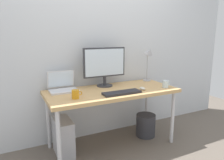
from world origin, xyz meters
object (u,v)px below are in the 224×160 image
Objects in this scene: keyboard at (122,93)px; desk at (112,95)px; mouse at (142,88)px; glass_cup at (166,84)px; monitor at (105,64)px; computer_tower at (63,137)px; coffee_mug at (76,94)px; laptop at (63,86)px; wastebasket at (146,125)px; desk_lamp at (149,57)px.

desk is at bearing 96.78° from keyboard.
mouse is 0.33m from glass_cup.
mouse is at bearing -48.86° from monitor.
mouse is 1.08m from computer_tower.
monitor is 0.65m from coffee_mug.
monitor is 1.74× the size of laptop.
wastebasket is at bearing 2.15° from desk.
laptop is at bearing 96.64° from coffee_mug.
desk_lamp reaches higher than computer_tower.
mouse is at bearing -133.51° from desk_lamp.
desk is 14.02× the size of coffee_mug.
coffee_mug reaches higher than desk.
desk is 3.52× the size of keyboard.
glass_cup is 0.66m from wastebasket.
keyboard is at bearing -86.96° from monitor.
computer_tower is (-0.60, -0.15, -0.78)m from monitor.
coffee_mug is at bearing -63.40° from computer_tower.
desk_lamp is 1.10× the size of keyboard.
monitor reaches higher than desk.
monitor is 0.55m from mouse.
coffee_mug is 1.20m from wastebasket.
coffee_mug is at bearing 179.10° from mouse.
wastebasket is (-0.12, 0.21, -0.61)m from glass_cup.
desk is 0.37m from mouse.
coffee_mug reaches higher than keyboard.
glass_cup is (1.14, -0.05, -0.00)m from coffee_mug.
keyboard is (0.02, -0.20, 0.07)m from desk.
desk is at bearing 16.76° from coffee_mug.
desk is 0.21m from keyboard.
keyboard is 0.79m from wastebasket.
keyboard reaches higher than computer_tower.
computer_tower is at bearing -165.93° from monitor.
mouse is 0.81× the size of glass_cup.
wastebasket is at bearing 42.13° from mouse.
monitor is 1.85× the size of wastebasket.
desk_lamp is at bearing 32.12° from keyboard.
desk_lamp is 1.61× the size of wastebasket.
keyboard is at bearing -22.67° from computer_tower.
desk is 3.69× the size of computer_tower.
coffee_mug reaches higher than computer_tower.
mouse reaches higher than keyboard.
desk_lamp reaches higher than laptop.
keyboard is at bearing -172.55° from mouse.
mouse reaches higher than computer_tower.
glass_cup is at bearing -5.74° from mouse.
laptop is at bearing 178.34° from monitor.
computer_tower is at bearing 166.59° from mouse.
coffee_mug is at bearing -163.24° from desk.
laptop is 1.07× the size of wastebasket.
wastebasket is (0.52, 0.02, -0.50)m from desk.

